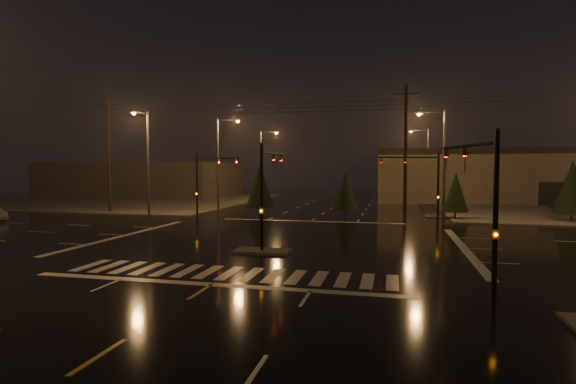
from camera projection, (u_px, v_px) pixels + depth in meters
name	position (u px, v px, depth m)	size (l,w,h in m)	color
ground	(280.00, 241.00, 28.50)	(140.00, 140.00, 0.00)	black
sidewalk_nw	(130.00, 200.00, 64.54)	(36.00, 36.00, 0.12)	#4C4944
median_island	(262.00, 251.00, 24.61)	(3.00, 1.60, 0.15)	#4C4944
crosswalk	(229.00, 273.00, 19.76)	(15.00, 2.60, 0.01)	beige
stop_bar_near	(211.00, 284.00, 17.81)	(16.00, 0.50, 0.01)	beige
stop_bar_far	(311.00, 221.00, 39.20)	(16.00, 0.50, 0.01)	beige
commercial_block	(143.00, 179.00, 77.20)	(30.00, 18.00, 5.60)	#393532
signal_mast_median	(266.00, 184.00, 25.32)	(0.25, 4.59, 6.00)	black
signal_mast_ne	(426.00, 179.00, 35.98)	(4.84, 1.86, 6.00)	black
signal_mast_nw	(205.00, 178.00, 40.33)	(4.84, 1.86, 6.00)	black
signal_mast_se	(484.00, 193.00, 16.49)	(1.55, 3.87, 6.00)	black
streetlight_1	(220.00, 157.00, 48.26)	(2.77, 0.32, 10.00)	#38383A
streetlight_2	(263.00, 160.00, 63.81)	(2.77, 0.32, 10.00)	#38383A
streetlight_3	(441.00, 156.00, 41.19)	(2.77, 0.32, 10.00)	#38383A
streetlight_4	(426.00, 160.00, 60.63)	(2.77, 0.32, 10.00)	#38383A
streetlight_5	(146.00, 156.00, 42.74)	(0.32, 2.77, 10.00)	#38383A
utility_pole_0	(109.00, 154.00, 46.83)	(2.20, 0.32, 12.00)	black
utility_pole_1	(406.00, 151.00, 39.96)	(2.20, 0.32, 12.00)	black
conifer_0	(456.00, 192.00, 40.65)	(2.28, 2.28, 4.26)	black
conifer_1	(572.00, 187.00, 38.59)	(2.98, 2.98, 5.35)	black
conifer_3	(260.00, 185.00, 44.86)	(2.83, 2.83, 5.13)	black
conifer_4	(346.00, 190.00, 43.20)	(2.35, 2.35, 4.37)	black
car_parked	(568.00, 204.00, 48.58)	(1.82, 4.51, 1.54)	black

